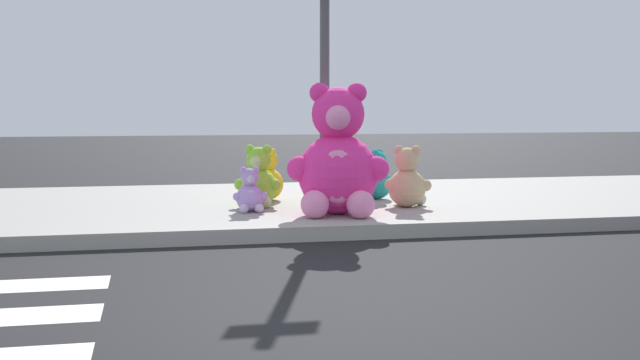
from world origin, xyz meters
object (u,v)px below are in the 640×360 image
object	(u,v)px
plush_red	(336,180)
plush_tan	(407,182)
plush_yellow	(266,179)
plush_lavender	(250,194)
plush_teal	(375,179)
sign_pole	(325,60)
plush_lime	(258,182)
plush_pink_large	(338,162)

from	to	relation	value
plush_red	plush_tan	size ratio (longest dim) A/B	0.84
plush_yellow	plush_lavender	world-z (taller)	plush_yellow
plush_yellow	plush_teal	bearing A→B (deg)	-6.77
plush_red	plush_tan	world-z (taller)	plush_tan
sign_pole	plush_red	bearing A→B (deg)	67.72
plush_lime	plush_tan	world-z (taller)	plush_lime
plush_yellow	plush_tan	xyz separation A→B (m)	(1.52, -0.99, 0.03)
plush_pink_large	plush_lavender	bearing A→B (deg)	155.83
plush_teal	plush_lavender	size ratio (longest dim) A/B	1.26
plush_lime	plush_tan	bearing A→B (deg)	-13.58
plush_red	plush_tan	bearing A→B (deg)	-54.03
plush_red	plush_lime	distance (m)	1.15
plush_pink_large	plush_lime	xyz separation A→B (m)	(-0.75, 0.87, -0.28)
plush_yellow	plush_pink_large	bearing A→B (deg)	-68.17
sign_pole	plush_red	distance (m)	1.67
plush_lime	plush_teal	bearing A→B (deg)	15.06
plush_yellow	plush_lime	xyz separation A→B (m)	(-0.18, -0.58, 0.03)
plush_lavender	plush_red	bearing A→B (deg)	38.16
plush_teal	plush_lavender	distance (m)	1.91
plush_red	plush_lavender	size ratio (longest dim) A/B	1.21
plush_red	plush_lavender	bearing A→B (deg)	-141.84
plush_tan	plush_yellow	bearing A→B (deg)	147.00
plush_teal	plush_tan	bearing A→B (deg)	-79.55
plush_pink_large	plush_tan	size ratio (longest dim) A/B	1.98
plush_yellow	plush_tan	size ratio (longest dim) A/B	0.91
plush_tan	plush_lime	bearing A→B (deg)	166.42
plush_lavender	plush_lime	bearing A→B (deg)	71.55
sign_pole	plush_yellow	xyz separation A→B (m)	(-0.56, 0.86, -1.44)
plush_teal	plush_lime	bearing A→B (deg)	-164.94
plush_pink_large	plush_lavender	size ratio (longest dim) A/B	2.84
plush_yellow	plush_lavender	xyz separation A→B (m)	(-0.33, -1.04, -0.06)
sign_pole	plush_teal	xyz separation A→B (m)	(0.81, 0.69, -1.45)
plush_lime	plush_tan	distance (m)	1.74
sign_pole	plush_lime	world-z (taller)	sign_pole
plush_pink_large	plush_lavender	xyz separation A→B (m)	(-0.91, 0.41, -0.37)
plush_lavender	plush_teal	bearing A→B (deg)	27.31
plush_yellow	plush_lavender	bearing A→B (deg)	-107.61
plush_pink_large	plush_red	bearing A→B (deg)	77.79
plush_lime	plush_pink_large	bearing A→B (deg)	-49.02
plush_pink_large	plush_teal	xyz separation A→B (m)	(0.79, 1.28, -0.32)
plush_yellow	plush_lime	bearing A→B (deg)	-106.92
plush_pink_large	plush_lime	distance (m)	1.18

